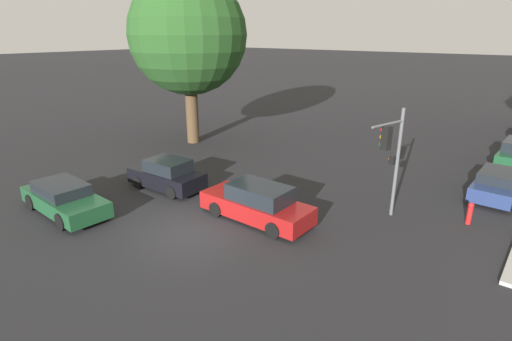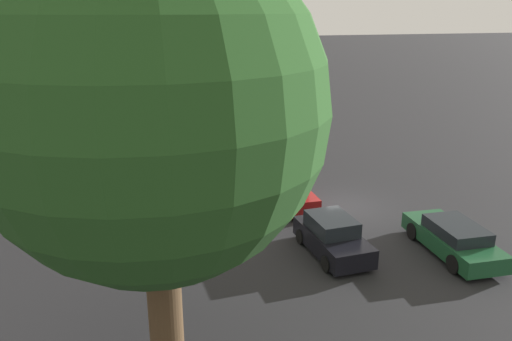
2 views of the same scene
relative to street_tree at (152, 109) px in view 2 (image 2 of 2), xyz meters
name	(u,v)px [view 2 (image 2 of 2)]	position (x,y,z in m)	size (l,w,h in m)	color
ground_plane	(342,206)	(9.88, -9.33, -7.11)	(300.00, 300.00, 0.00)	black
street_tree	(152,109)	(0.00, 0.00, 0.00)	(7.66, 7.66, 10.97)	#4C3823
traffic_signal	(202,130)	(15.10, -3.42, -4.17)	(0.57, 2.09, 4.54)	#515456
crossing_car_0	(286,188)	(11.10, -6.86, -6.39)	(4.79, 1.87, 1.54)	maroon
crossing_car_1	(332,237)	(5.48, -6.86, -6.41)	(3.95, 1.99, 1.50)	black
crossing_car_2	(453,238)	(4.25, -11.39, -6.47)	(4.71, 2.05, 1.31)	#194728
parked_car_0	(101,162)	(18.37, 2.08, -6.49)	(1.90, 4.22, 1.29)	navy
fire_hydrant	(170,161)	(18.00, -1.87, -6.62)	(0.22, 0.22, 0.92)	red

